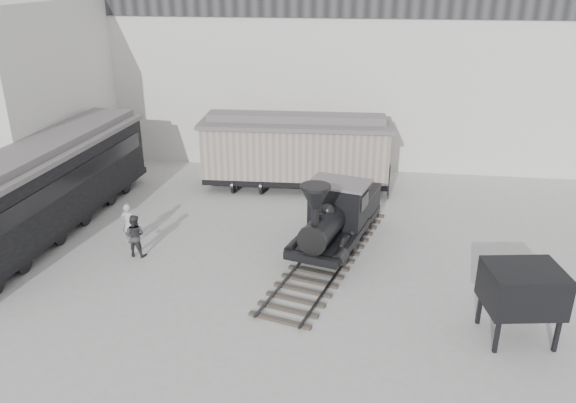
# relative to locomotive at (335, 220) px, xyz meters

# --- Properties ---
(ground) EXTENTS (90.00, 90.00, 0.00)m
(ground) POSITION_rel_locomotive_xyz_m (-1.92, -4.02, -1.26)
(ground) COLOR #9E9E9B
(north_wall) EXTENTS (34.00, 2.51, 11.00)m
(north_wall) POSITION_rel_locomotive_xyz_m (-1.92, 10.96, 4.29)
(north_wall) COLOR silver
(north_wall) RESTS_ON ground
(west_pavilion) EXTENTS (7.00, 12.11, 9.00)m
(west_pavilion) POSITION_rel_locomotive_xyz_m (-16.42, 5.95, 3.23)
(west_pavilion) COLOR silver
(west_pavilion) RESTS_ON ground
(locomotive) EXTENTS (4.53, 9.91, 3.43)m
(locomotive) POSITION_rel_locomotive_xyz_m (0.00, 0.00, 0.00)
(locomotive) COLOR #342F27
(locomotive) RESTS_ON ground
(boxcar) EXTENTS (9.43, 3.32, 3.82)m
(boxcar) POSITION_rel_locomotive_xyz_m (-2.38, 6.53, 0.74)
(boxcar) COLOR black
(boxcar) RESTS_ON ground
(passenger_coach) EXTENTS (3.59, 13.43, 3.56)m
(passenger_coach) POSITION_rel_locomotive_xyz_m (-11.88, 0.42, 0.70)
(passenger_coach) COLOR black
(passenger_coach) RESTS_ON ground
(visitor_a) EXTENTS (0.66, 0.45, 1.73)m
(visitor_a) POSITION_rel_locomotive_xyz_m (-8.17, -0.61, -0.40)
(visitor_a) COLOR #B5B5B5
(visitor_a) RESTS_ON ground
(visitor_b) EXTENTS (0.86, 0.69, 1.69)m
(visitor_b) POSITION_rel_locomotive_xyz_m (-7.55, -1.54, -0.42)
(visitor_b) COLOR #343336
(visitor_b) RESTS_ON ground
(coal_hopper) EXTENTS (2.39, 2.07, 2.32)m
(coal_hopper) POSITION_rel_locomotive_xyz_m (5.74, -4.93, 0.25)
(coal_hopper) COLOR black
(coal_hopper) RESTS_ON ground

